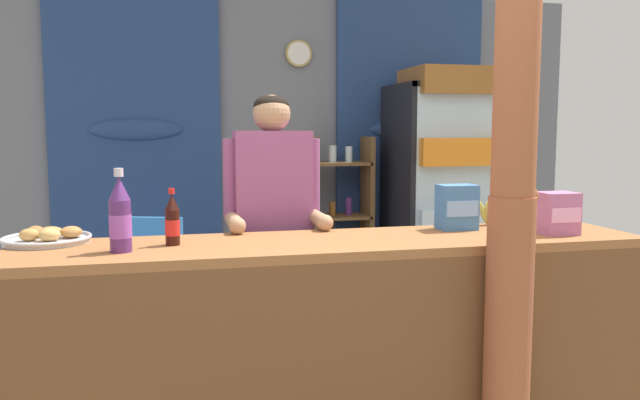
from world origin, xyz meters
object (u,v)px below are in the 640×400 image
object	(u,v)px
soda_bottle_cola	(172,221)
snack_box_biscuit	(457,207)
pastry_tray	(48,237)
stall_counter	(344,329)
timber_post	(512,209)
snack_box_wafer	(557,213)
bottle_shelf_rack	(340,222)
banana_bunch	(500,213)
plastic_lawn_chair	(146,275)
soda_bottle_grape_soda	(120,217)
drink_fridge	(442,181)
shopkeeper	(273,213)

from	to	relation	value
soda_bottle_cola	snack_box_biscuit	world-z (taller)	soda_bottle_cola
pastry_tray	soda_bottle_cola	bearing A→B (deg)	-19.09
pastry_tray	stall_counter	bearing A→B (deg)	-14.88
timber_post	snack_box_wafer	size ratio (longest dim) A/B	11.96
bottle_shelf_rack	banana_bunch	xyz separation A→B (m)	(0.35, -1.83, 0.30)
plastic_lawn_chair	pastry_tray	world-z (taller)	pastry_tray
stall_counter	snack_box_biscuit	xyz separation A→B (m)	(0.64, 0.26, 0.48)
bottle_shelf_rack	soda_bottle_grape_soda	distance (m)	2.62
drink_fridge	soda_bottle_cola	distance (m)	2.72
soda_bottle_cola	snack_box_biscuit	xyz separation A→B (m)	(1.35, 0.11, 0.01)
drink_fridge	snack_box_biscuit	world-z (taller)	drink_fridge
bottle_shelf_rack	soda_bottle_cola	size ratio (longest dim) A/B	5.78
soda_bottle_grape_soda	snack_box_wafer	world-z (taller)	soda_bottle_grape_soda
drink_fridge	soda_bottle_cola	xyz separation A→B (m)	(-2.04, -1.80, 0.01)
soda_bottle_grape_soda	drink_fridge	bearing A→B (deg)	40.38
timber_post	bottle_shelf_rack	bearing A→B (deg)	91.27
stall_counter	drink_fridge	size ratio (longest dim) A/B	1.46
bottle_shelf_rack	plastic_lawn_chair	world-z (taller)	bottle_shelf_rack
plastic_lawn_chair	bottle_shelf_rack	bearing A→B (deg)	19.55
soda_bottle_grape_soda	snack_box_wafer	size ratio (longest dim) A/B	1.70
stall_counter	shopkeeper	size ratio (longest dim) A/B	1.72
snack_box_biscuit	pastry_tray	size ratio (longest dim) A/B	0.59
snack_box_wafer	soda_bottle_cola	bearing A→B (deg)	175.85
shopkeeper	snack_box_biscuit	distance (m)	0.92
snack_box_biscuit	banana_bunch	xyz separation A→B (m)	(0.28, 0.09, -0.05)
banana_bunch	shopkeeper	bearing A→B (deg)	165.93
snack_box_wafer	pastry_tray	xyz separation A→B (m)	(-2.26, 0.31, -0.07)
soda_bottle_grape_soda	shopkeeper	bearing A→B (deg)	39.78
soda_bottle_cola	bottle_shelf_rack	bearing A→B (deg)	57.59
plastic_lawn_chair	snack_box_biscuit	size ratio (longest dim) A/B	3.94
soda_bottle_grape_soda	pastry_tray	xyz separation A→B (m)	(-0.32, 0.29, -0.12)
snack_box_biscuit	banana_bunch	distance (m)	0.30
bottle_shelf_rack	soda_bottle_cola	bearing A→B (deg)	-122.41
snack_box_biscuit	stall_counter	bearing A→B (deg)	-157.95
timber_post	soda_bottle_grape_soda	xyz separation A→B (m)	(-1.54, 0.30, -0.02)
banana_bunch	snack_box_biscuit	bearing A→B (deg)	-163.17
soda_bottle_cola	pastry_tray	size ratio (longest dim) A/B	0.65
shopkeeper	soda_bottle_cola	world-z (taller)	shopkeeper
plastic_lawn_chair	banana_bunch	size ratio (longest dim) A/B	3.23
stall_counter	bottle_shelf_rack	bearing A→B (deg)	75.13
drink_fridge	plastic_lawn_chair	xyz separation A→B (m)	(-2.22, -0.30, -0.55)
drink_fridge	stall_counter	bearing A→B (deg)	-124.35
bottle_shelf_rack	snack_box_wafer	size ratio (longest dim) A/B	7.10
plastic_lawn_chair	pastry_tray	bearing A→B (deg)	-104.70
timber_post	snack_box_biscuit	bearing A→B (deg)	88.98
shopkeeper	soda_bottle_cola	size ratio (longest dim) A/B	6.73
stall_counter	pastry_tray	world-z (taller)	pastry_tray
soda_bottle_cola	pastry_tray	world-z (taller)	soda_bottle_cola
banana_bunch	bottle_shelf_rack	bearing A→B (deg)	100.75
pastry_tray	banana_bunch	bearing A→B (deg)	0.46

